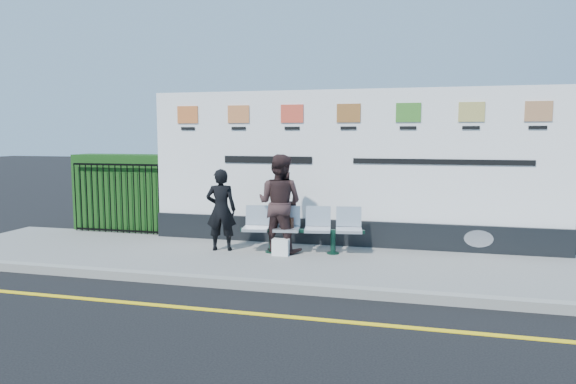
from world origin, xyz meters
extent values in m
plane|color=black|center=(0.00, 0.00, 0.00)|extent=(80.00, 80.00, 0.00)
cube|color=gray|center=(0.00, 2.50, 0.06)|extent=(14.00, 3.00, 0.12)
cube|color=gray|center=(0.00, 1.00, 0.07)|extent=(14.00, 0.18, 0.14)
cube|color=yellow|center=(0.00, 0.00, 0.00)|extent=(14.00, 0.10, 0.01)
cube|color=black|center=(0.50, 3.85, 0.37)|extent=(8.00, 0.30, 0.50)
cube|color=white|center=(0.50, 3.85, 1.87)|extent=(8.00, 0.14, 2.50)
cube|color=#184414|center=(-4.58, 4.30, 0.97)|extent=(2.35, 0.70, 1.70)
imported|color=black|center=(-1.72, 2.81, 0.88)|extent=(0.62, 0.47, 1.52)
imported|color=#342221|center=(-0.64, 2.98, 1.02)|extent=(0.99, 0.84, 1.79)
cube|color=black|center=(-0.49, 2.91, 0.68)|extent=(0.26, 0.16, 0.19)
cube|color=white|center=(-0.54, 2.67, 0.27)|extent=(0.30, 0.18, 0.30)
camera|label=1|loc=(1.78, -6.00, 2.27)|focal=32.00mm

